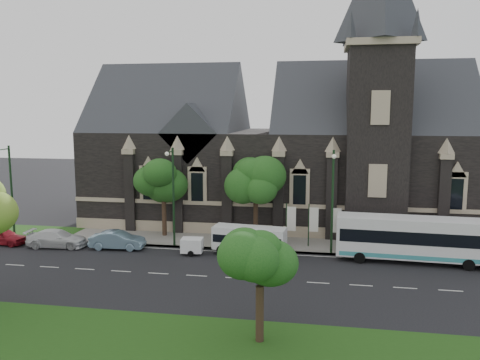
% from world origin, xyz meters
% --- Properties ---
extents(ground, '(160.00, 160.00, 0.00)m').
position_xyz_m(ground, '(0.00, 0.00, 0.00)').
color(ground, black).
rests_on(ground, ground).
extents(sidewalk, '(80.00, 5.00, 0.15)m').
position_xyz_m(sidewalk, '(0.00, 9.50, 0.07)').
color(sidewalk, gray).
rests_on(sidewalk, ground).
extents(museum, '(40.00, 17.70, 29.90)m').
position_xyz_m(museum, '(5.12, 18.78, 8.17)').
color(museum, black).
rests_on(museum, ground).
extents(tree_park_east, '(3.40, 3.40, 6.28)m').
position_xyz_m(tree_park_east, '(6.18, -9.32, 4.62)').
color(tree_park_east, black).
rests_on(tree_park_east, ground).
extents(tree_walk_right, '(4.08, 4.08, 7.80)m').
position_xyz_m(tree_walk_right, '(3.21, 10.71, 5.82)').
color(tree_walk_right, black).
rests_on(tree_walk_right, ground).
extents(tree_walk_left, '(3.91, 3.91, 7.64)m').
position_xyz_m(tree_walk_left, '(-5.80, 10.70, 5.73)').
color(tree_walk_left, black).
rests_on(tree_walk_left, ground).
extents(street_lamp_near, '(0.36, 1.88, 9.00)m').
position_xyz_m(street_lamp_near, '(10.00, 7.09, 5.11)').
color(street_lamp_near, '#163218').
rests_on(street_lamp_near, ground).
extents(street_lamp_mid, '(0.36, 1.88, 9.00)m').
position_xyz_m(street_lamp_mid, '(-4.00, 7.09, 5.11)').
color(street_lamp_mid, '#163218').
rests_on(street_lamp_mid, ground).
extents(street_lamp_far, '(0.36, 1.88, 9.00)m').
position_xyz_m(street_lamp_far, '(-20.00, 7.09, 5.11)').
color(street_lamp_far, '#163218').
rests_on(street_lamp_far, ground).
extents(banner_flag_left, '(0.90, 0.10, 4.00)m').
position_xyz_m(banner_flag_left, '(6.29, 9.00, 2.38)').
color(banner_flag_left, '#163218').
rests_on(banner_flag_left, ground).
extents(banner_flag_center, '(0.90, 0.10, 4.00)m').
position_xyz_m(banner_flag_center, '(8.29, 9.00, 2.38)').
color(banner_flag_center, '#163218').
rests_on(banner_flag_center, ground).
extents(banner_flag_right, '(0.90, 0.10, 4.00)m').
position_xyz_m(banner_flag_right, '(10.29, 9.00, 2.38)').
color(banner_flag_right, '#163218').
rests_on(banner_flag_right, ground).
extents(tour_coach, '(12.72, 3.50, 3.67)m').
position_xyz_m(tour_coach, '(16.72, 6.20, 2.00)').
color(tour_coach, silver).
rests_on(tour_coach, ground).
extents(shuttle_bus, '(6.39, 2.86, 2.39)m').
position_xyz_m(shuttle_bus, '(3.10, 6.06, 1.40)').
color(shuttle_bus, white).
rests_on(shuttle_bus, ground).
extents(box_trailer, '(2.67, 1.57, 1.40)m').
position_xyz_m(box_trailer, '(-1.78, 5.25, 0.80)').
color(box_trailer, white).
rests_on(box_trailer, ground).
extents(sedan, '(4.97, 2.01, 1.60)m').
position_xyz_m(sedan, '(-8.79, 5.74, 0.80)').
color(sedan, '#7899AE').
rests_on(sedan, ground).
extents(car_far_red, '(4.36, 2.07, 1.44)m').
position_xyz_m(car_far_red, '(-19.74, 5.36, 0.72)').
color(car_far_red, maroon).
rests_on(car_far_red, ground).
extents(car_far_white, '(5.57, 2.67, 1.57)m').
position_xyz_m(car_far_white, '(-14.42, 5.38, 0.78)').
color(car_far_white, silver).
rests_on(car_far_white, ground).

